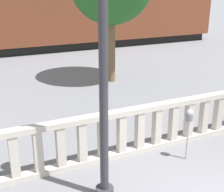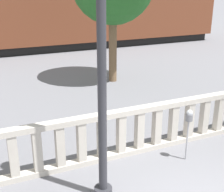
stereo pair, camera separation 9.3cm
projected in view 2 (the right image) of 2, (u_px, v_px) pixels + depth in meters
The scene contains 4 objects.
balustrade at pixel (139, 130), 8.13m from camera, with size 15.85×0.24×1.29m.
lamppost at pixel (102, 44), 5.52m from camera, with size 0.39×0.39×5.93m.
parking_meter at pixel (189, 120), 7.61m from camera, with size 0.18×0.18×1.37m.
train_near at pixel (22, 22), 20.11m from camera, with size 29.02×2.97×4.25m.
Camera 2 is at (-3.66, -3.58, 4.22)m, focal length 50.00 mm.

